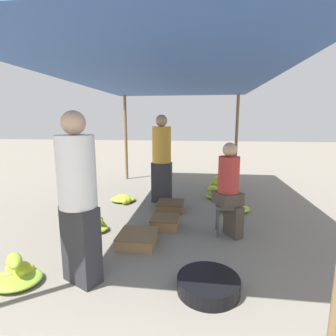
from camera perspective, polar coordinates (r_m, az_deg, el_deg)
name	(u,v)px	position (r m, az deg, el deg)	size (l,w,h in m)	color
canopy_post_back_left	(126,138)	(7.50, -9.16, 6.41)	(0.08, 0.08, 2.33)	olive
canopy_post_back_right	(236,139)	(7.26, 14.65, 6.08)	(0.08, 0.08, 2.33)	olive
canopy_tarp	(167,78)	(4.53, -0.32, 19.06)	(3.44, 5.89, 0.04)	#33569E
vendor_foreground	(78,197)	(2.77, -18.97, -6.03)	(0.51, 0.51, 1.76)	#2D2D33
stool	(227,210)	(3.99, 12.76, -8.95)	(0.34, 0.34, 0.46)	#4C4C4C
vendor_seated	(230,187)	(3.88, 13.25, -4.14)	(0.46, 0.46, 1.36)	#4C4238
basin_black	(208,284)	(2.86, 8.77, -23.76)	(0.62, 0.62, 0.15)	black
banana_pile_left_0	(18,274)	(3.36, -29.93, -19.30)	(0.58, 0.54, 0.31)	#9AC231
banana_pile_left_1	(94,225)	(4.25, -15.73, -11.82)	(0.45, 0.37, 0.23)	#A5C62F
banana_pile_left_2	(124,199)	(5.55, -9.60, -6.64)	(0.51, 0.52, 0.15)	#C3D229
banana_pile_right_0	(215,193)	(5.77, 10.20, -5.36)	(0.42, 0.36, 0.28)	yellow
banana_pile_right_1	(233,207)	(5.09, 14.02, -8.25)	(0.57, 0.56, 0.23)	#81B835
banana_pile_right_2	(218,185)	(6.53, 10.83, -3.70)	(0.50, 0.61, 0.33)	#A3C52F
crate_near	(138,239)	(3.70, -6.65, -15.07)	(0.50, 0.50, 0.17)	#9E7A4C
crate_mid	(171,206)	(4.96, 0.57, -8.28)	(0.49, 0.49, 0.17)	brown
crate_far	(165,222)	(4.21, -0.66, -11.72)	(0.43, 0.43, 0.18)	olive
shopper_walking_mid	(162,158)	(5.30, -1.39, 2.27)	(0.41, 0.41, 1.78)	#2D2D33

